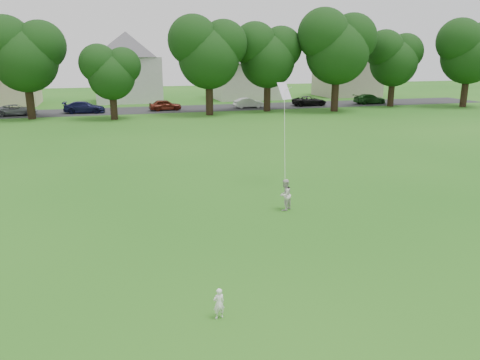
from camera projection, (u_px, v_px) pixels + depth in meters
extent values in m
plane|color=#1E5D15|center=(218.00, 273.00, 14.07)|extent=(160.00, 160.00, 0.00)
cube|color=#2D2D30|center=(134.00, 110.00, 53.05)|extent=(90.00, 7.00, 0.01)
imported|color=white|center=(219.00, 303.00, 11.61)|extent=(0.33, 0.25, 0.82)
imported|color=silver|center=(285.00, 195.00, 19.54)|extent=(0.82, 0.80, 1.34)
plane|color=silver|center=(284.00, 91.00, 22.44)|extent=(0.95, 0.79, 0.79)
cylinder|color=white|center=(285.00, 136.00, 20.95)|extent=(0.01, 0.01, 5.51)
cylinder|color=black|center=(30.00, 100.00, 45.86)|extent=(0.77, 0.77, 3.82)
cylinder|color=black|center=(114.00, 105.00, 45.65)|extent=(0.68, 0.68, 2.80)
cylinder|color=black|center=(209.00, 96.00, 48.84)|extent=(0.78, 0.78, 3.92)
cylinder|color=black|center=(267.00, 94.00, 51.98)|extent=(0.76, 0.76, 3.73)
cylinder|color=black|center=(335.00, 92.00, 51.84)|extent=(0.81, 0.81, 4.28)
cylinder|color=black|center=(391.00, 92.00, 56.66)|extent=(0.74, 0.74, 3.49)
cylinder|color=black|center=(465.00, 90.00, 56.03)|extent=(0.78, 0.78, 3.98)
imported|color=gray|center=(17.00, 110.00, 48.82)|extent=(4.21, 2.25, 1.12)
imported|color=#13153C|center=(84.00, 107.00, 50.57)|extent=(4.49, 2.21, 1.26)
imported|color=maroon|center=(165.00, 105.00, 52.85)|extent=(3.70, 1.69, 1.23)
imported|color=silver|center=(249.00, 103.00, 55.44)|extent=(3.57, 1.34, 1.16)
imported|color=black|center=(309.00, 101.00, 57.48)|extent=(4.22, 1.94, 1.17)
imported|color=#1A4B19|center=(370.00, 99.00, 59.66)|extent=(4.20, 1.73, 1.22)
cube|color=silver|center=(128.00, 80.00, 61.56)|extent=(8.29, 6.89, 5.79)
pyramid|color=#514E54|center=(125.00, 31.00, 59.95)|extent=(11.96, 11.96, 3.18)
cube|color=beige|center=(245.00, 81.00, 65.86)|extent=(8.49, 7.61, 4.94)
pyramid|color=#514E54|center=(245.00, 43.00, 64.48)|extent=(12.25, 12.25, 2.71)
cube|color=#AAA18D|center=(347.00, 76.00, 69.93)|extent=(8.35, 6.94, 5.76)
pyramid|color=#514E54|center=(350.00, 34.00, 68.33)|extent=(12.04, 12.04, 3.17)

